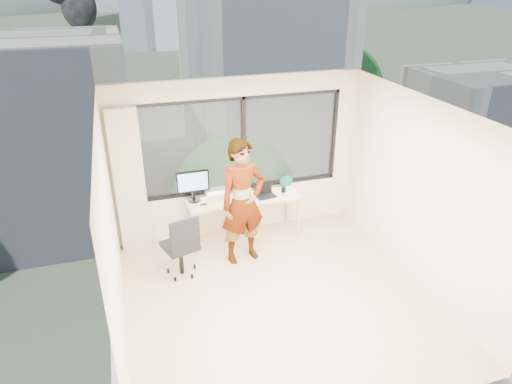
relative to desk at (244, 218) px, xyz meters
name	(u,v)px	position (x,y,z in m)	size (l,w,h in m)	color
floor	(278,299)	(0.00, -1.66, -0.38)	(4.00, 4.00, 0.01)	#D2AC88
ceiling	(282,112)	(0.00, -1.66, 2.23)	(4.00, 4.00, 0.01)	white
wall_front	(358,322)	(0.00, -3.66, 0.93)	(4.00, 0.01, 2.60)	beige
wall_left	(112,240)	(-2.00, -1.66, 0.93)	(0.01, 4.00, 2.60)	beige
wall_right	(419,194)	(2.00, -1.66, 0.93)	(0.01, 4.00, 2.60)	beige
window_wall	(241,144)	(0.05, 0.34, 1.15)	(3.30, 0.16, 1.55)	black
curtain	(130,182)	(-1.72, 0.22, 0.77)	(0.45, 0.14, 2.30)	beige
desk	(244,218)	(0.00, 0.00, 0.00)	(1.80, 0.60, 0.75)	#C2B682
chair	(180,244)	(-1.15, -0.69, 0.13)	(0.51, 0.51, 1.01)	black
person	(243,202)	(-0.17, -0.56, 0.59)	(0.70, 0.46, 1.93)	#2D2D33
monitor	(193,186)	(-0.78, 0.12, 0.63)	(0.51, 0.11, 0.51)	black
game_console	(217,193)	(-0.39, 0.20, 0.42)	(0.34, 0.29, 0.08)	white
laptop	(266,191)	(0.34, -0.07, 0.47)	(0.31, 0.33, 0.20)	black
cellphone	(204,204)	(-0.67, -0.06, 0.38)	(0.10, 0.05, 0.01)	black
pen_cup	(284,189)	(0.67, 0.00, 0.42)	(0.08, 0.08, 0.10)	black
handbag	(286,180)	(0.80, 0.23, 0.47)	(0.23, 0.12, 0.18)	#0C4A45
exterior_ground	(118,49)	(0.00, 118.34, -14.38)	(400.00, 400.00, 0.04)	#515B3D
near_bldg_a	(17,141)	(-9.00, 28.34, -7.38)	(16.00, 12.00, 14.00)	beige
near_bldg_b	(262,84)	(12.00, 36.34, -6.38)	(14.00, 13.00, 16.00)	white
near_bldg_c	(481,127)	(30.00, 26.34, -9.38)	(12.00, 10.00, 10.00)	beige
tree_b	(236,225)	(4.00, 16.34, -9.88)	(7.60, 7.60, 9.00)	#1B5320
tree_c	(343,101)	(22.00, 38.34, -9.38)	(8.40, 8.40, 10.00)	#1B5320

